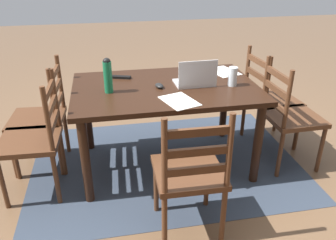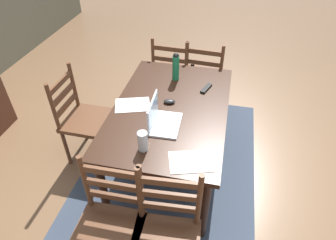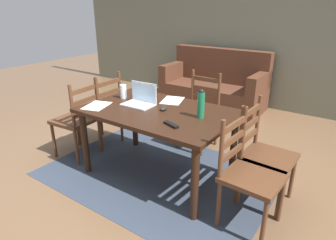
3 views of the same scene
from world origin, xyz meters
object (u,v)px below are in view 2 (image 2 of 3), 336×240
(laptop, at_px, (160,119))
(tv_remote, at_px, (206,88))
(chair_far_head, at_px, (84,119))
(chair_right_near, at_px, (205,77))
(chair_left_far, at_px, (109,229))
(water_bottle, at_px, (176,66))
(chair_right_far, at_px, (173,73))
(computer_mouse, at_px, (169,101))
(drinking_glass, at_px, (143,141))
(dining_table, at_px, (171,115))

(laptop, xyz_separation_m, tv_remote, (0.59, -0.30, -0.05))
(chair_far_head, height_order, chair_right_near, same)
(chair_left_far, relative_size, tv_remote, 5.59)
(chair_far_head, distance_m, water_bottle, 1.02)
(chair_right_near, bearing_deg, tv_remote, -173.87)
(chair_right_far, bearing_deg, chair_right_near, -89.99)
(chair_far_head, height_order, chair_left_far, same)
(chair_right_near, bearing_deg, computer_mouse, 167.78)
(laptop, xyz_separation_m, water_bottle, (0.70, 0.02, 0.09))
(chair_right_far, bearing_deg, laptop, -172.75)
(computer_mouse, bearing_deg, drinking_glass, 162.54)
(laptop, bearing_deg, chair_right_far, 7.25)
(chair_right_near, height_order, drinking_glass, chair_right_near)
(chair_right_far, relative_size, laptop, 2.92)
(tv_remote, bearing_deg, chair_left_far, 90.52)
(chair_far_head, relative_size, computer_mouse, 9.50)
(chair_right_near, height_order, laptop, laptop)
(chair_right_near, xyz_separation_m, water_bottle, (-0.58, 0.24, 0.43))
(laptop, relative_size, computer_mouse, 3.26)
(chair_right_far, height_order, computer_mouse, chair_right_far)
(chair_right_near, xyz_separation_m, computer_mouse, (-0.99, 0.21, 0.30))
(chair_right_far, relative_size, chair_left_far, 1.00)
(chair_right_near, distance_m, drinking_glass, 1.65)
(chair_left_far, xyz_separation_m, chair_right_near, (2.08, -0.39, 0.00))
(chair_right_near, relative_size, drinking_glass, 6.10)
(chair_far_head, relative_size, chair_right_near, 1.00)
(chair_right_near, bearing_deg, dining_table, 169.62)
(water_bottle, bearing_deg, chair_far_head, 119.63)
(chair_right_far, distance_m, laptop, 1.34)
(laptop, distance_m, computer_mouse, 0.30)
(dining_table, height_order, tv_remote, tv_remote)
(drinking_glass, bearing_deg, water_bottle, -2.22)
(tv_remote, bearing_deg, dining_table, 71.12)
(laptop, height_order, drinking_glass, laptop)
(drinking_glass, relative_size, computer_mouse, 1.56)
(laptop, bearing_deg, computer_mouse, -1.61)
(tv_remote, bearing_deg, chair_right_far, -37.68)
(dining_table, relative_size, chair_right_near, 1.59)
(chair_far_head, relative_size, chair_left_far, 1.00)
(chair_far_head, bearing_deg, chair_left_far, -147.63)
(dining_table, relative_size, tv_remote, 8.86)
(chair_left_far, bearing_deg, water_bottle, -5.55)
(chair_right_far, height_order, chair_far_head, same)
(chair_right_far, xyz_separation_m, computer_mouse, (-0.99, -0.17, 0.30))
(dining_table, distance_m, tv_remote, 0.45)
(chair_left_far, xyz_separation_m, laptop, (0.80, -0.16, 0.34))
(chair_far_head, xyz_separation_m, computer_mouse, (0.05, -0.83, 0.30))
(drinking_glass, bearing_deg, laptop, -10.67)
(water_bottle, relative_size, computer_mouse, 2.77)
(chair_right_near, height_order, water_bottle, water_bottle)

